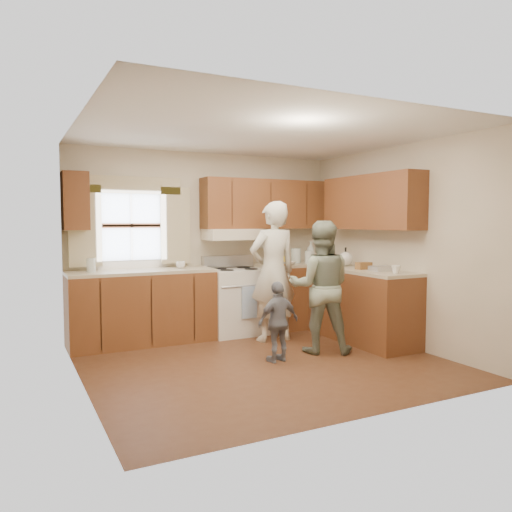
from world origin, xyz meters
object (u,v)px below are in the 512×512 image
stove (235,300)px  child (278,322)px  woman_left (273,271)px  woman_right (321,287)px

stove → child: bearing=-95.6°
stove → woman_left: bearing=-64.8°
stove → child: stove is taller
child → stove: bearing=-103.1°
woman_right → child: size_ratio=1.75×
child → woman_left: bearing=-122.8°
stove → woman_left: (0.28, -0.59, 0.44)m
stove → child: 1.48m
stove → woman_right: size_ratio=0.68×
woman_right → woman_left: bearing=-43.3°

